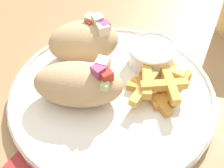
# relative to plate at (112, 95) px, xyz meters

# --- Properties ---
(table) EXTENTS (1.43, 1.43, 0.72)m
(table) POSITION_rel_plate_xyz_m (-0.01, 0.02, -0.07)
(table) COLOR #9E7A51
(table) RESTS_ON ground_plane
(plate) EXTENTS (0.30, 0.30, 0.02)m
(plate) POSITION_rel_plate_xyz_m (0.00, 0.00, 0.00)
(plate) COLOR white
(plate) RESTS_ON table
(pita_sandwich_near) EXTENTS (0.14, 0.10, 0.07)m
(pita_sandwich_near) POSITION_rel_plate_xyz_m (-0.04, -0.02, 0.03)
(pita_sandwich_near) COLOR tan
(pita_sandwich_near) RESTS_ON plate
(pita_sandwich_far) EXTENTS (0.13, 0.12, 0.07)m
(pita_sandwich_far) POSITION_rel_plate_xyz_m (-0.07, 0.05, 0.04)
(pita_sandwich_far) COLOR tan
(pita_sandwich_far) RESTS_ON plate
(fries_pile) EXTENTS (0.08, 0.11, 0.03)m
(fries_pile) POSITION_rel_plate_xyz_m (0.06, 0.03, 0.02)
(fries_pile) COLOR gold
(fries_pile) RESTS_ON plate
(sauce_ramekin) EXTENTS (0.07, 0.07, 0.03)m
(sauce_ramekin) POSITION_rel_plate_xyz_m (0.03, 0.08, 0.02)
(sauce_ramekin) COLOR white
(sauce_ramekin) RESTS_ON plate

